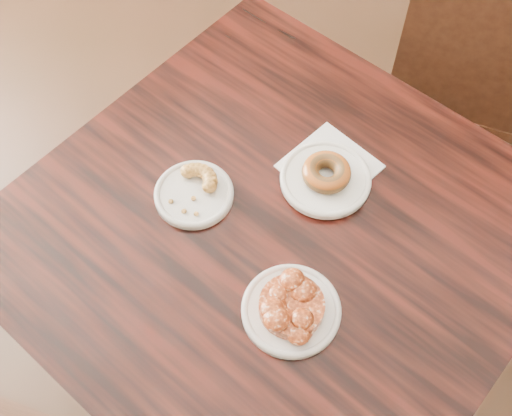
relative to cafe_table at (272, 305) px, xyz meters
The scene contains 10 objects.
floor 0.42m from the cafe_table, 46.28° to the left, with size 5.00×5.00×0.00m, color black.
cafe_table is the anchor object (origin of this frame).
chair_far 0.89m from the cafe_table, 77.79° to the left, with size 0.45×0.45×0.90m, color black, non-canonical shape.
napkin 0.42m from the cafe_table, 80.19° to the left, with size 0.16×0.16×0.00m, color white.
plate_donut 0.41m from the cafe_table, 74.79° to the left, with size 0.18×0.18×0.01m, color white.
plate_cruller 0.42m from the cafe_table, behind, with size 0.15×0.15×0.01m, color silver.
plate_fritter 0.42m from the cafe_table, 54.44° to the right, with size 0.17×0.17×0.01m, color silver.
glazed_donut 0.43m from the cafe_table, 74.79° to the left, with size 0.10×0.10×0.03m, color brown.
apple_fritter 0.44m from the cafe_table, 54.44° to the right, with size 0.16×0.16×0.04m, color #4F1908, non-canonical shape.
cruller_fragment 0.44m from the cafe_table, behind, with size 0.10×0.10×0.03m, color brown, non-canonical shape.
Camera 1 is at (0.11, -0.69, 1.80)m, focal length 45.00 mm.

